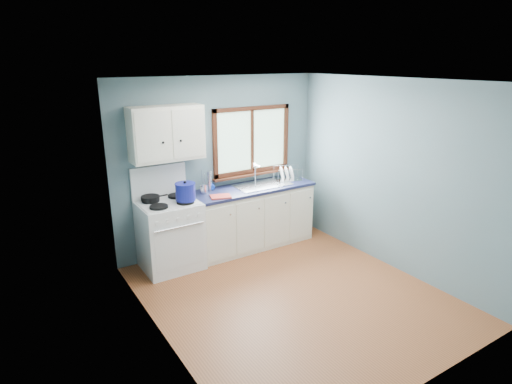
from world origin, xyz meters
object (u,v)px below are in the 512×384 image
base_cabinets (252,219)px  utensil_crock (204,189)px  sink (262,189)px  gas_range (170,233)px  thermos (209,181)px  dish_rack (287,176)px  skillet (150,198)px  stockpot (185,192)px

base_cabinets → utensil_crock: 0.94m
sink → gas_range: bearing=-179.3°
gas_range → utensil_crock: gas_range is taller
sink → thermos: 0.83m
thermos → dish_rack: bearing=-6.3°
skillet → thermos: 0.89m
gas_range → base_cabinets: gas_range is taller
sink → stockpot: (-1.29, -0.16, 0.22)m
sink → skillet: (-1.67, 0.11, 0.12)m
gas_range → utensil_crock: 0.77m
base_cabinets → stockpot: size_ratio=5.94×
dish_rack → base_cabinets: bearing=-155.2°
base_cabinets → utensil_crock: size_ratio=5.41×
utensil_crock → sink: bearing=-5.8°
gas_range → base_cabinets: bearing=0.8°
gas_range → sink: size_ratio=1.62×
dish_rack → gas_range: bearing=-157.0°
gas_range → thermos: gas_range is taller
stockpot → utensil_crock: size_ratio=0.91×
gas_range → base_cabinets: (1.31, 0.02, -0.08)m
gas_range → thermos: 0.93m
gas_range → stockpot: size_ratio=4.37×
gas_range → dish_rack: size_ratio=2.78×
thermos → stockpot: bearing=-146.4°
thermos → utensil_crock: bearing=-145.1°
thermos → dish_rack: thermos is taller
gas_range → base_cabinets: size_ratio=0.74×
sink → thermos: (-0.78, 0.18, 0.20)m
sink → dish_rack: (0.50, 0.04, 0.12)m
sink → skillet: size_ratio=2.30×
skillet → dish_rack: 2.17m
dish_rack → skillet: bearing=-160.7°
utensil_crock → dish_rack: (1.41, -0.05, -0.01)m
dish_rack → utensil_crock: bearing=-160.8°
skillet → thermos: bearing=2.6°
thermos → dish_rack: size_ratio=0.58×
stockpot → gas_range: bearing=144.8°
thermos → dish_rack: (1.28, -0.14, -0.09)m
stockpot → utensil_crock: bearing=33.2°
stockpot → sink: bearing=6.9°
base_cabinets → sink: (0.18, -0.00, 0.45)m
gas_range → stockpot: 0.63m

